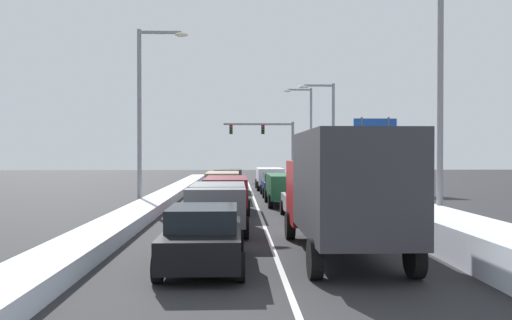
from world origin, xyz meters
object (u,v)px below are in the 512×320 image
Objects in this scene: suv_maroon_center_lane_third at (226,191)px; suv_white_right_lane_fifth at (270,176)px; sedan_navy_right_lane_fourth at (276,184)px; suv_gray_center_lane_second at (218,203)px; suv_tan_center_lane_fourth at (223,183)px; sedan_black_center_lane_nearest at (204,236)px; suv_charcoal_center_lane_fifth at (228,178)px; street_lamp_right_mid at (328,127)px; box_truck_right_lane_nearest at (343,187)px; street_lamp_left_mid at (146,102)px; traffic_light_gantry at (271,138)px; roadside_sign_right at (375,137)px; suv_green_right_lane_third at (286,186)px; street_lamp_right_near at (431,83)px; street_lamp_right_far at (307,127)px; sedan_silver_right_lane_second at (307,201)px.

suv_white_right_lane_fifth is at bearing 78.93° from suv_maroon_center_lane_third.
sedan_navy_right_lane_fourth is 15.85m from suv_gray_center_lane_second.
suv_white_right_lane_fifth and suv_tan_center_lane_fourth have the same top height.
suv_white_right_lane_fifth is 27.75m from sedan_black_center_lane_nearest.
suv_maroon_center_lane_third is 1.00× the size of suv_charcoal_center_lane_fifth.
street_lamp_right_mid reaches higher than suv_tan_center_lane_fourth.
box_truck_right_lane_nearest is 24.57m from street_lamp_right_mid.
sedan_navy_right_lane_fourth is 0.92× the size of suv_white_right_lane_fifth.
suv_charcoal_center_lane_fifth is at bearing 69.73° from street_lamp_left_mid.
traffic_light_gantry is 18.39m from roadside_sign_right.
street_lamp_right_mid is (7.44, 19.34, 3.77)m from suv_gray_center_lane_second.
box_truck_right_lane_nearest is 1.47× the size of suv_charcoal_center_lane_fifth.
suv_charcoal_center_lane_fifth is (-0.14, 13.93, 0.00)m from suv_maroon_center_lane_third.
suv_white_right_lane_fifth is at bearing 81.47° from suv_gray_center_lane_second.
suv_green_right_lane_third is 11.35m from street_lamp_right_near.
sedan_black_center_lane_nearest is at bearing -101.88° from street_lamp_right_far.
suv_tan_center_lane_fourth is 0.89× the size of roadside_sign_right.
box_truck_right_lane_nearest is 11.29m from suv_maroon_center_lane_third.
roadside_sign_right is at bearing 60.46° from suv_gray_center_lane_second.
street_lamp_left_mid reaches higher than sedan_navy_right_lane_fourth.
box_truck_right_lane_nearest is 1.47× the size of suv_green_right_lane_third.
roadside_sign_right is (10.85, -0.70, 3.00)m from suv_charcoal_center_lane_fifth.
street_lamp_right_far reaches higher than street_lamp_right_mid.
roadside_sign_right is at bearing -69.03° from traffic_light_gantry.
sedan_silver_right_lane_second is 0.92× the size of suv_tan_center_lane_fourth.
sedan_navy_right_lane_fourth is 9.07m from roadside_sign_right.
roadside_sign_right is (7.21, 15.76, 3.25)m from sedan_silver_right_lane_second.
roadside_sign_right is at bearing 72.96° from box_truck_right_lane_nearest.
street_lamp_right_far is at bearing 76.07° from suv_gray_center_lane_second.
suv_gray_center_lane_second is (-3.55, 4.74, -0.88)m from box_truck_right_lane_nearest.
street_lamp_right_mid is at bearing -88.71° from street_lamp_right_far.
suv_tan_center_lane_fourth is 6.84m from suv_charcoal_center_lane_fifth.
sedan_navy_right_lane_fourth is 0.92× the size of suv_charcoal_center_lane_fifth.
suv_gray_center_lane_second is (-3.68, -3.47, 0.25)m from sedan_silver_right_lane_second.
sedan_navy_right_lane_fourth is 0.50× the size of street_lamp_right_near.
suv_green_right_lane_third is at bearing -46.16° from suv_tan_center_lane_fourth.
street_lamp_right_far is (-0.22, 9.75, 0.47)m from street_lamp_right_mid.
suv_gray_center_lane_second is at bearing -91.74° from suv_maroon_center_lane_third.
sedan_navy_right_lane_fourth is at bearing -92.82° from traffic_light_gantry.
suv_tan_center_lane_fourth is 7.38m from street_lamp_left_mid.
street_lamp_left_mid is (-4.28, 2.72, 4.47)m from suv_maroon_center_lane_third.
suv_gray_center_lane_second is at bearing -98.53° from suv_white_right_lane_fifth.
suv_maroon_center_lane_third is (0.18, 6.00, 0.00)m from suv_gray_center_lane_second.
sedan_navy_right_lane_fourth is 5.49m from suv_charcoal_center_lane_fifth.
street_lamp_right_near is (7.83, 5.69, 4.58)m from sedan_black_center_lane_nearest.
street_lamp_left_mid is at bearing 146.03° from sedan_silver_right_lane_second.
street_lamp_right_near reaches higher than suv_maroon_center_lane_third.
suv_white_right_lane_fifth is at bearing -94.13° from traffic_light_gantry.
box_truck_right_lane_nearest is at bearing -81.91° from suv_charcoal_center_lane_fifth.
sedan_silver_right_lane_second is 0.60× the size of traffic_light_gantry.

